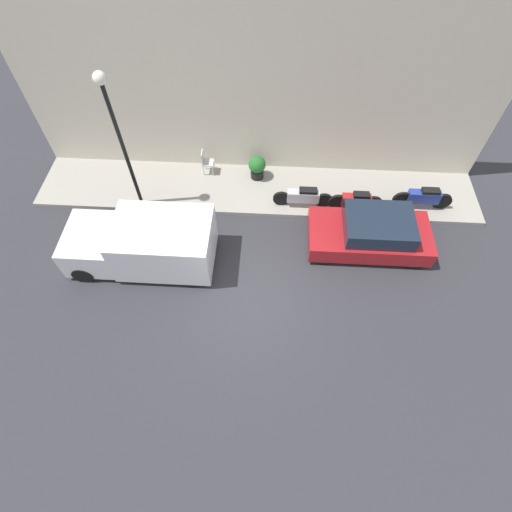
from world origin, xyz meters
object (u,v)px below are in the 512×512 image
(motorcycle_red, at_px, (356,201))
(cafe_chair, at_px, (206,161))
(streetlamp, at_px, (115,122))
(motorcycle_blue, at_px, (424,198))
(delivery_van, at_px, (143,243))
(scooter_silver, at_px, (303,197))
(parked_car, at_px, (371,233))
(potted_plant, at_px, (257,167))

(motorcycle_red, relative_size, cafe_chair, 1.96)
(motorcycle_red, height_order, streetlamp, streetlamp)
(motorcycle_blue, xyz_separation_m, cafe_chair, (1.33, 7.69, 0.07))
(delivery_van, height_order, scooter_silver, delivery_van)
(motorcycle_blue, xyz_separation_m, motorcycle_red, (-0.26, 2.32, -0.03))
(parked_car, distance_m, potted_plant, 4.79)
(motorcycle_red, height_order, cafe_chair, cafe_chair)
(motorcycle_blue, relative_size, cafe_chair, 2.15)
(scooter_silver, xyz_separation_m, cafe_chair, (1.49, 3.57, 0.10))
(motorcycle_blue, bearing_deg, scooter_silver, 92.25)
(delivery_van, relative_size, potted_plant, 4.93)
(motorcycle_blue, bearing_deg, potted_plant, 78.53)
(scooter_silver, height_order, streetlamp, streetlamp)
(parked_car, height_order, motorcycle_blue, parked_car)
(scooter_silver, xyz_separation_m, motorcycle_red, (-0.10, -1.80, 0.00))
(delivery_van, bearing_deg, streetlamp, 17.27)
(parked_car, distance_m, scooter_silver, 2.65)
(scooter_silver, bearing_deg, potted_plant, 51.36)
(scooter_silver, relative_size, motorcycle_red, 1.12)
(motorcycle_blue, xyz_separation_m, scooter_silver, (-0.16, 4.12, -0.03))
(scooter_silver, xyz_separation_m, streetlamp, (-0.19, 5.69, 2.92))
(motorcycle_blue, relative_size, scooter_silver, 0.98)
(motorcycle_blue, bearing_deg, delivery_van, 106.56)
(motorcycle_blue, distance_m, scooter_silver, 4.12)
(streetlamp, height_order, potted_plant, streetlamp)
(delivery_van, distance_m, cafe_chair, 4.27)
(delivery_van, xyz_separation_m, motorcycle_blue, (2.70, -9.08, -0.28))
(parked_car, relative_size, motorcycle_blue, 1.92)
(parked_car, bearing_deg, motorcycle_red, 13.22)
(scooter_silver, height_order, motorcycle_red, scooter_silver)
(delivery_van, distance_m, motorcycle_blue, 9.48)
(delivery_van, bearing_deg, scooter_silver, -62.91)
(scooter_silver, bearing_deg, motorcycle_blue, -87.75)
(delivery_van, height_order, potted_plant, delivery_van)
(delivery_van, relative_size, cafe_chair, 4.80)
(motorcycle_blue, relative_size, potted_plant, 2.21)
(delivery_van, xyz_separation_m, scooter_silver, (2.54, -4.96, -0.32))
(delivery_van, relative_size, motorcycle_blue, 2.24)
(streetlamp, bearing_deg, potted_plant, -69.14)
(motorcycle_blue, bearing_deg, parked_car, 130.93)
(scooter_silver, distance_m, motorcycle_red, 1.80)
(motorcycle_blue, xyz_separation_m, potted_plant, (1.18, 5.79, 0.03))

